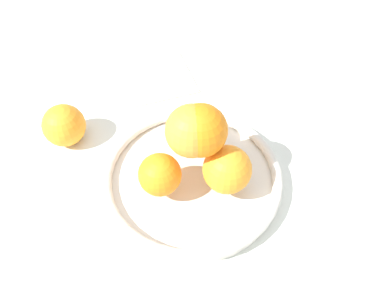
{
  "coord_description": "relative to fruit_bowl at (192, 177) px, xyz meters",
  "views": [
    {
      "loc": [
        -0.25,
        0.27,
        0.54
      ],
      "look_at": [
        0.0,
        0.0,
        0.1
      ],
      "focal_mm": 35.0,
      "sensor_mm": 36.0,
      "label": 1
    }
  ],
  "objects": [
    {
      "name": "ground_plane",
      "position": [
        0.0,
        0.0,
        -0.02
      ],
      "size": [
        4.0,
        4.0,
        0.0
      ],
      "primitive_type": "plane",
      "color": "silver"
    },
    {
      "name": "fruit_bowl",
      "position": [
        0.0,
        0.0,
        0.0
      ],
      "size": [
        0.31,
        0.31,
        0.03
      ],
      "color": "silver",
      "rests_on": "ground_plane"
    },
    {
      "name": "orange_pile",
      "position": [
        -0.0,
        -0.01,
        0.08
      ],
      "size": [
        0.18,
        0.17,
        0.14
      ],
      "color": "orange",
      "rests_on": "fruit_bowl"
    },
    {
      "name": "stray_orange",
      "position": [
        0.24,
        0.09,
        0.02
      ],
      "size": [
        0.08,
        0.08,
        0.08
      ],
      "primitive_type": "sphere",
      "color": "orange",
      "rests_on": "ground_plane"
    },
    {
      "name": "napkin_folded",
      "position": [
        0.25,
        -0.15,
        -0.01
      ],
      "size": [
        0.2,
        0.2,
        0.01
      ],
      "primitive_type": "cube",
      "rotation": [
        0.0,
        0.0,
        -0.5
      ],
      "color": "beige",
      "rests_on": "ground_plane"
    }
  ]
}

